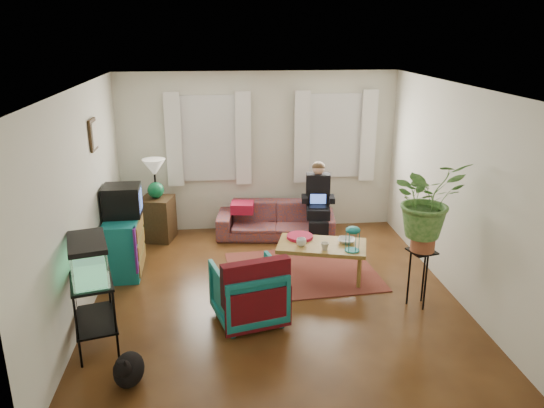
{
  "coord_description": "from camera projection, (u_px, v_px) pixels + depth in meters",
  "views": [
    {
      "loc": [
        -0.67,
        -5.97,
        3.22
      ],
      "look_at": [
        0.0,
        0.4,
        1.1
      ],
      "focal_mm": 35.0,
      "sensor_mm": 36.0,
      "label": 1
    }
  ],
  "objects": [
    {
      "name": "floor",
      "position": [
        275.0,
        296.0,
        6.71
      ],
      "size": [
        4.5,
        5.0,
        0.01
      ],
      "primitive_type": "cube",
      "color": "#4F2B14",
      "rests_on": "ground"
    },
    {
      "name": "dresser",
      "position": [
        124.0,
        245.0,
        7.28
      ],
      "size": [
        0.47,
        0.9,
        0.8
      ],
      "primitive_type": "cube",
      "rotation": [
        0.0,
        0.0,
        0.03
      ],
      "color": "navy",
      "rests_on": "floor"
    },
    {
      "name": "bowl",
      "position": [
        346.0,
        241.0,
        7.13
      ],
      "size": [
        0.28,
        0.28,
        0.06
      ],
      "primitive_type": "imported",
      "rotation": [
        0.0,
        0.0,
        -0.28
      ],
      "color": "white",
      "rests_on": "coffee_table"
    },
    {
      "name": "wall_right",
      "position": [
        457.0,
        193.0,
        6.53
      ],
      "size": [
        0.01,
        5.0,
        2.6
      ],
      "primitive_type": "cube",
      "color": "silver",
      "rests_on": "floor"
    },
    {
      "name": "aquarium_stand",
      "position": [
        95.0,
        313.0,
        5.52
      ],
      "size": [
        0.58,
        0.8,
        0.81
      ],
      "primitive_type": "cube",
      "rotation": [
        0.0,
        0.0,
        0.27
      ],
      "color": "black",
      "rests_on": "floor"
    },
    {
      "name": "potted_plant",
      "position": [
        426.0,
        210.0,
        6.12
      ],
      "size": [
        0.98,
        0.9,
        0.92
      ],
      "primitive_type": "imported",
      "rotation": [
        0.0,
        0.0,
        0.25
      ],
      "color": "#599947",
      "rests_on": "plant_stand"
    },
    {
      "name": "wall_front",
      "position": [
        313.0,
        300.0,
        3.94
      ],
      "size": [
        4.5,
        0.01,
        2.6
      ],
      "primitive_type": "cube",
      "color": "silver",
      "rests_on": "floor"
    },
    {
      "name": "aquarium",
      "position": [
        88.0,
        259.0,
        5.33
      ],
      "size": [
        0.52,
        0.73,
        0.43
      ],
      "primitive_type": "cube",
      "rotation": [
        0.0,
        0.0,
        0.27
      ],
      "color": "#7FD899",
      "rests_on": "aquarium_stand"
    },
    {
      "name": "cup_a",
      "position": [
        301.0,
        242.0,
        7.01
      ],
      "size": [
        0.16,
        0.16,
        0.1
      ],
      "primitive_type": "imported",
      "rotation": [
        0.0,
        0.0,
        -0.28
      ],
      "color": "white",
      "rests_on": "coffee_table"
    },
    {
      "name": "table_lamp",
      "position": [
        155.0,
        180.0,
        8.23
      ],
      "size": [
        0.43,
        0.43,
        0.63
      ],
      "primitive_type": null,
      "rotation": [
        0.0,
        0.0,
        -0.24
      ],
      "color": "white",
      "rests_on": "side_table"
    },
    {
      "name": "armchair",
      "position": [
        248.0,
        290.0,
        6.06
      ],
      "size": [
        0.9,
        0.86,
        0.76
      ],
      "primitive_type": "imported",
      "rotation": [
        0.0,
        0.0,
        3.4
      ],
      "color": "#12556F",
      "rests_on": "floor"
    },
    {
      "name": "serape_throw",
      "position": [
        257.0,
        288.0,
        5.75
      ],
      "size": [
        0.79,
        0.37,
        0.63
      ],
      "primitive_type": "cube",
      "rotation": [
        0.0,
        0.0,
        0.26
      ],
      "color": "#9E0A0A",
      "rests_on": "armchair"
    },
    {
      "name": "wall_back",
      "position": [
        259.0,
        152.0,
        8.66
      ],
      "size": [
        4.5,
        0.01,
        2.6
      ],
      "primitive_type": "cube",
      "color": "silver",
      "rests_on": "floor"
    },
    {
      "name": "black_cat",
      "position": [
        129.0,
        367.0,
        5.0
      ],
      "size": [
        0.34,
        0.48,
        0.38
      ],
      "primitive_type": "ellipsoid",
      "rotation": [
        0.0,
        0.0,
        -0.13
      ],
      "color": "black",
      "rests_on": "floor"
    },
    {
      "name": "picture_frame",
      "position": [
        94.0,
        135.0,
        6.68
      ],
      "size": [
        0.04,
        0.32,
        0.4
      ],
      "primitive_type": "cube",
      "color": "#3D2616",
      "rests_on": "wall_left"
    },
    {
      "name": "window_left",
      "position": [
        209.0,
        138.0,
        8.49
      ],
      "size": [
        1.08,
        0.04,
        1.38
      ],
      "primitive_type": "cube",
      "color": "white",
      "rests_on": "wall_back"
    },
    {
      "name": "cup_b",
      "position": [
        325.0,
        246.0,
        6.88
      ],
      "size": [
        0.13,
        0.13,
        0.1
      ],
      "primitive_type": "imported",
      "rotation": [
        0.0,
        0.0,
        -0.28
      ],
      "color": "beige",
      "rests_on": "coffee_table"
    },
    {
      "name": "crt_tv",
      "position": [
        122.0,
        201.0,
        7.17
      ],
      "size": [
        0.5,
        0.45,
        0.42
      ],
      "primitive_type": "cube",
      "rotation": [
        0.0,
        0.0,
        0.03
      ],
      "color": "black",
      "rests_on": "dresser"
    },
    {
      "name": "window_right",
      "position": [
        334.0,
        136.0,
        8.69
      ],
      "size": [
        1.08,
        0.04,
        1.38
      ],
      "primitive_type": "cube",
      "color": "white",
      "rests_on": "wall_back"
    },
    {
      "name": "curtains_right",
      "position": [
        335.0,
        137.0,
        8.61
      ],
      "size": [
        1.36,
        0.06,
        1.5
      ],
      "primitive_type": "cube",
      "color": "white",
      "rests_on": "wall_back"
    },
    {
      "name": "sofa",
      "position": [
        276.0,
        215.0,
        8.56
      ],
      "size": [
        1.95,
        0.98,
        0.73
      ],
      "primitive_type": "imported",
      "rotation": [
        0.0,
        0.0,
        -0.13
      ],
      "color": "brown",
      "rests_on": "floor"
    },
    {
      "name": "coffee_table",
      "position": [
        321.0,
        260.0,
        7.16
      ],
      "size": [
        1.3,
        0.93,
        0.48
      ],
      "primitive_type": "cube",
      "rotation": [
        0.0,
        0.0,
        -0.28
      ],
      "color": "brown",
      "rests_on": "floor"
    },
    {
      "name": "side_table",
      "position": [
        158.0,
        219.0,
        8.44
      ],
      "size": [
        0.57,
        0.57,
        0.69
      ],
      "primitive_type": "cube",
      "rotation": [
        0.0,
        0.0,
        -0.24
      ],
      "color": "#3B2316",
      "rests_on": "floor"
    },
    {
      "name": "curtains_left",
      "position": [
        209.0,
        139.0,
        8.41
      ],
      "size": [
        1.36,
        0.06,
        1.5
      ],
      "primitive_type": "cube",
      "color": "white",
      "rests_on": "wall_back"
    },
    {
      "name": "area_rug",
      "position": [
        302.0,
        271.0,
        7.38
      ],
      "size": [
        2.12,
        1.76,
        0.01
      ],
      "primitive_type": "cube",
      "rotation": [
        0.0,
        0.0,
        0.08
      ],
      "color": "maroon",
      "rests_on": "floor"
    },
    {
      "name": "seated_person",
      "position": [
        318.0,
        204.0,
        8.48
      ],
      "size": [
        0.54,
        0.63,
        1.12
      ],
      "primitive_type": null,
      "rotation": [
        0.0,
        0.0,
        -0.13
      ],
      "color": "black",
      "rests_on": "sofa"
    },
    {
      "name": "wall_left",
      "position": [
        81.0,
        205.0,
        6.08
      ],
      "size": [
        0.01,
        5.0,
        2.6
      ],
      "primitive_type": "cube",
      "color": "silver",
      "rests_on": "floor"
    },
    {
      "name": "snack_tray",
      "position": [
        300.0,
        237.0,
        7.28
      ],
      "size": [
        0.45,
        0.45,
        0.04
      ],
      "primitive_type": "cylinder",
      "rotation": [
        0.0,
        0.0,
        -0.28
      ],
      "color": "#B21414",
      "rests_on": "coffee_table"
    },
    {
      "name": "birdcage",
      "position": [
        353.0,
        239.0,
        6.82
      ],
      "size": [
        0.24,
        0.24,
        0.34
      ],
      "primitive_type": null,
      "rotation": [
        0.0,
        0.0,
        -0.28
      ],
      "color": "#115B6B",
      "rests_on": "coffee_table"
    },
    {
      "name": "plant_stand",
      "position": [
        419.0,
        278.0,
        6.39
      ],
      "size": [
        0.37,
        0.37,
        0.73
      ],
      "primitive_type": "cube",
      "rotation": [
        0.0,
        0.0,
        0.25
      ],
      "color": "black",
      "rests_on": "floor"
    },
    {
      "name": "ceiling",
      "position": [
        276.0,
        87.0,
        5.89
      ],
      "size": [
        4.5,
        5.0,
        0.01
      ],
      "primitive_type": "cube",
      "color": "white",
      "rests_on": "wall_back"
    }
  ]
}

